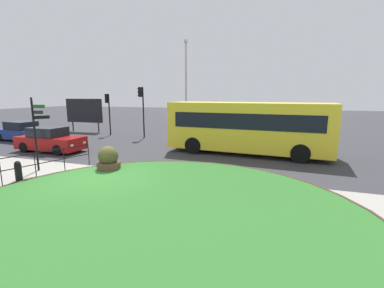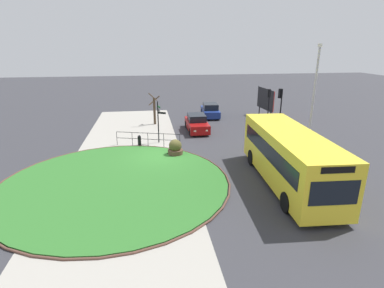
{
  "view_description": "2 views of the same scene",
  "coord_description": "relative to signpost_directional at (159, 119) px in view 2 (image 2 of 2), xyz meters",
  "views": [
    {
      "loc": [
        7.32,
        -9.01,
        3.5
      ],
      "look_at": [
        3.38,
        2.53,
        1.25
      ],
      "focal_mm": 24.99,
      "sensor_mm": 36.0,
      "label": 1
    },
    {
      "loc": [
        20.19,
        -0.69,
        7.6
      ],
      "look_at": [
        2.7,
        1.92,
        1.77
      ],
      "focal_mm": 28.3,
      "sensor_mm": 36.0,
      "label": 2
    }
  ],
  "objects": [
    {
      "name": "ground",
      "position": [
        3.32,
        -0.14,
        -1.95
      ],
      "size": [
        120.0,
        120.0,
        0.0
      ],
      "primitive_type": "plane",
      "color": "#333338"
    },
    {
      "name": "sidewalk_paving",
      "position": [
        3.32,
        -2.33,
        -1.94
      ],
      "size": [
        32.0,
        7.62,
        0.02
      ],
      "primitive_type": "cube",
      "color": "#9E998E",
      "rests_on": "ground"
    },
    {
      "name": "grass_island",
      "position": [
        7.22,
        -2.88,
        -1.9
      ],
      "size": [
        12.93,
        12.93,
        0.1
      ],
      "primitive_type": "cylinder",
      "color": "#2D6B28",
      "rests_on": "ground"
    },
    {
      "name": "grass_kerb_ring",
      "position": [
        7.22,
        -2.88,
        -1.9
      ],
      "size": [
        13.24,
        13.24,
        0.11
      ],
      "primitive_type": "torus",
      "color": "brown",
      "rests_on": "ground"
    },
    {
      "name": "signpost_directional",
      "position": [
        0.0,
        0.0,
        0.0
      ],
      "size": [
        0.61,
        0.66,
        3.4
      ],
      "color": "black",
      "rests_on": "ground"
    },
    {
      "name": "bollard_foreground",
      "position": [
        0.64,
        -1.57,
        -1.5
      ],
      "size": [
        0.26,
        0.26,
        0.89
      ],
      "color": "black",
      "rests_on": "ground"
    },
    {
      "name": "railing_grass_edge",
      "position": [
        0.8,
        -0.92,
        -1.24
      ],
      "size": [
        1.52,
        4.89,
        1.1
      ],
      "rotation": [
        0.0,
        0.0,
        4.42
      ],
      "color": "black",
      "rests_on": "ground"
    },
    {
      "name": "bus_yellow",
      "position": [
        8.68,
        6.87,
        -0.31
      ],
      "size": [
        9.53,
        3.15,
        3.05
      ],
      "rotation": [
        0.0,
        0.0,
        -0.06
      ],
      "color": "yellow",
      "rests_on": "ground"
    },
    {
      "name": "car_near_lane",
      "position": [
        -8.57,
        5.99,
        -1.26
      ],
      "size": [
        4.21,
        2.03,
        1.5
      ],
      "rotation": [
        0.0,
        0.0,
        3.06
      ],
      "color": "navy",
      "rests_on": "ground"
    },
    {
      "name": "car_far_lane",
      "position": [
        -3.1,
        3.58,
        -1.25
      ],
      "size": [
        4.26,
        1.79,
        1.52
      ],
      "rotation": [
        0.0,
        0.0,
        0.0
      ],
      "color": "maroon",
      "rests_on": "ground"
    },
    {
      "name": "traffic_light_near",
      "position": [
        -0.28,
        10.21,
        1.05
      ],
      "size": [
        0.48,
        0.32,
        4.12
      ],
      "rotation": [
        0.0,
        0.0,
        3.4
      ],
      "color": "black",
      "rests_on": "ground"
    },
    {
      "name": "traffic_light_far",
      "position": [
        -3.87,
        10.68,
        0.68
      ],
      "size": [
        0.49,
        0.3,
        3.59
      ],
      "rotation": [
        0.0,
        0.0,
        2.95
      ],
      "color": "black",
      "rests_on": "ground"
    },
    {
      "name": "lamppost_tall",
      "position": [
        3.23,
        11.1,
        2.17
      ],
      "size": [
        0.32,
        0.32,
        7.67
      ],
      "color": "#B7B7BC",
      "rests_on": "ground"
    },
    {
      "name": "billboard_left",
      "position": [
        -7.36,
        11.78,
        0.02
      ],
      "size": [
        3.96,
        0.33,
        3.14
      ],
      "rotation": [
        0.0,
        0.0,
        0.05
      ],
      "color": "black",
      "rests_on": "ground"
    },
    {
      "name": "planter_near_signpost",
      "position": [
        3.07,
        1.01,
        -1.43
      ],
      "size": [
        1.08,
        1.08,
        1.18
      ],
      "color": "brown",
      "rests_on": "ground"
    },
    {
      "name": "street_tree_bare",
      "position": [
        -6.12,
        -0.17,
        -0.42
      ],
      "size": [
        1.17,
        1.16,
        3.19
      ],
      "color": "#423323",
      "rests_on": "ground"
    }
  ]
}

